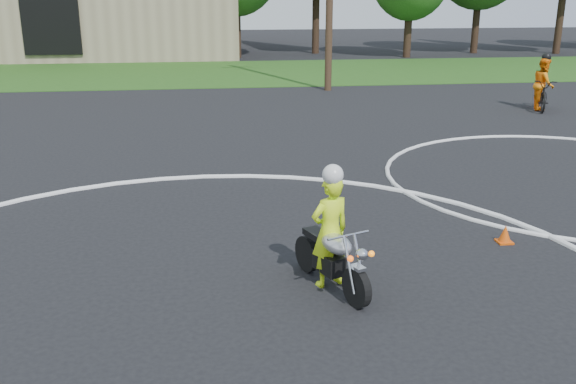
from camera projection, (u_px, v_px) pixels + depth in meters
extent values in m
cube|color=#1E4714|center=(204.00, 73.00, 31.09)|extent=(120.00, 10.00, 0.02)
torus|color=silver|center=(205.00, 306.00, 8.41)|extent=(12.12, 12.12, 0.12)
torus|color=silver|center=(570.00, 177.00, 14.09)|extent=(8.10, 8.10, 0.10)
cylinder|color=black|center=(357.00, 288.00, 8.33)|extent=(0.30, 0.54, 0.54)
cylinder|color=black|center=(307.00, 254.00, 9.39)|extent=(0.30, 0.54, 0.54)
cube|color=black|center=(329.00, 262.00, 8.87)|extent=(0.42, 0.55, 0.27)
ellipsoid|color=silver|center=(337.00, 244.00, 8.61)|extent=(0.52, 0.66, 0.25)
cube|color=black|center=(319.00, 235.00, 9.00)|extent=(0.42, 0.59, 0.09)
cylinder|color=silver|center=(349.00, 264.00, 8.26)|extent=(0.16, 0.32, 0.73)
cylinder|color=#B9B8BF|center=(359.00, 262.00, 8.33)|extent=(0.16, 0.32, 0.73)
cube|color=white|center=(358.00, 268.00, 8.23)|extent=(0.19, 0.23, 0.05)
cylinder|color=silver|center=(348.00, 235.00, 8.32)|extent=(0.60, 0.26, 0.03)
sphere|color=silver|center=(362.00, 255.00, 8.10)|extent=(0.16, 0.16, 0.16)
sphere|color=#FF550C|center=(350.00, 259.00, 8.05)|extent=(0.08, 0.08, 0.08)
sphere|color=orange|center=(371.00, 254.00, 8.20)|extent=(0.08, 0.08, 0.08)
cylinder|color=white|center=(324.00, 257.00, 9.26)|extent=(0.33, 0.70, 0.07)
imported|color=#D6FF1A|center=(330.00, 231.00, 8.79)|extent=(0.68, 0.57, 1.60)
sphere|color=silver|center=(333.00, 175.00, 8.51)|extent=(0.29, 0.29, 0.29)
imported|color=black|center=(542.00, 94.00, 21.75)|extent=(1.37, 2.11, 1.05)
imported|color=orange|center=(543.00, 84.00, 21.64)|extent=(0.92, 1.03, 1.75)
sphere|color=black|center=(547.00, 57.00, 21.37)|extent=(0.30, 0.30, 0.30)
cone|color=#DA4D0B|center=(505.00, 234.00, 10.47)|extent=(0.22, 0.22, 0.30)
cube|color=#DA4D0B|center=(504.00, 242.00, 10.51)|extent=(0.24, 0.24, 0.03)
cube|color=black|center=(51.00, 26.00, 34.16)|extent=(3.00, 0.16, 3.00)
cylinder|color=#382619|center=(237.00, 30.00, 37.45)|extent=(0.44, 0.44, 3.24)
cylinder|color=#382619|center=(316.00, 21.00, 39.82)|extent=(0.44, 0.44, 3.96)
cylinder|color=#382619|center=(408.00, 32.00, 37.75)|extent=(0.44, 0.44, 2.88)
cylinder|color=#382619|center=(476.00, 24.00, 40.12)|extent=(0.44, 0.44, 3.60)
cylinder|color=#382619|center=(560.00, 18.00, 39.66)|extent=(0.44, 0.44, 4.32)
cylinder|color=#382619|center=(169.00, 32.00, 37.97)|extent=(0.44, 0.44, 2.88)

